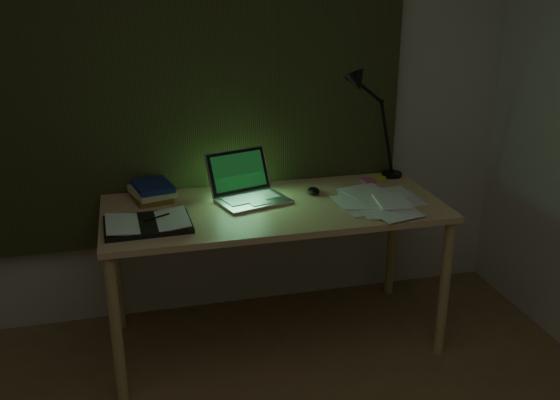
% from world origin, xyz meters
% --- Properties ---
extents(wall_back, '(3.50, 0.00, 2.50)m').
position_xyz_m(wall_back, '(0.00, 2.00, 1.25)').
color(wall_back, beige).
rests_on(wall_back, ground).
extents(curtain, '(2.20, 0.06, 2.00)m').
position_xyz_m(curtain, '(0.00, 1.96, 1.45)').
color(curtain, '#303219').
rests_on(curtain, wall_back).
extents(desk, '(1.64, 0.72, 0.75)m').
position_xyz_m(desk, '(0.32, 1.56, 0.37)').
color(desk, tan).
rests_on(desk, floor).
extents(laptop, '(0.42, 0.45, 0.24)m').
position_xyz_m(laptop, '(0.23, 1.63, 0.87)').
color(laptop, '#B2B2B7').
rests_on(laptop, desk).
extents(open_textbook, '(0.39, 0.29, 0.03)m').
position_xyz_m(open_textbook, '(-0.28, 1.44, 0.76)').
color(open_textbook, white).
rests_on(open_textbook, desk).
extents(book_stack, '(0.22, 0.25, 0.09)m').
position_xyz_m(book_stack, '(-0.24, 1.79, 0.79)').
color(book_stack, white).
rests_on(book_stack, desk).
extents(loose_papers, '(0.41, 0.42, 0.02)m').
position_xyz_m(loose_papers, '(0.83, 1.45, 0.76)').
color(loose_papers, white).
rests_on(loose_papers, desk).
extents(mouse, '(0.07, 0.10, 0.03)m').
position_xyz_m(mouse, '(0.56, 1.67, 0.77)').
color(mouse, black).
rests_on(mouse, desk).
extents(sticky_yellow, '(0.09, 0.09, 0.01)m').
position_xyz_m(sticky_yellow, '(0.97, 1.82, 0.76)').
color(sticky_yellow, yellow).
rests_on(sticky_yellow, desk).
extents(sticky_pink, '(0.08, 0.08, 0.01)m').
position_xyz_m(sticky_pink, '(0.90, 1.78, 0.76)').
color(sticky_pink, '#E75A96').
rests_on(sticky_pink, desk).
extents(desk_lamp, '(0.41, 0.33, 0.59)m').
position_xyz_m(desk_lamp, '(1.06, 1.85, 1.05)').
color(desk_lamp, black).
rests_on(desk_lamp, desk).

